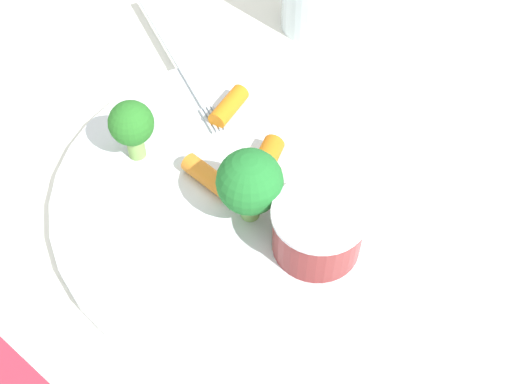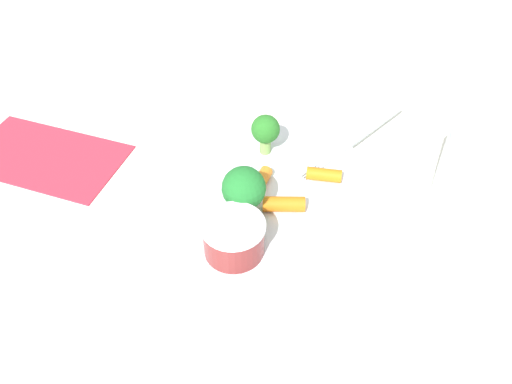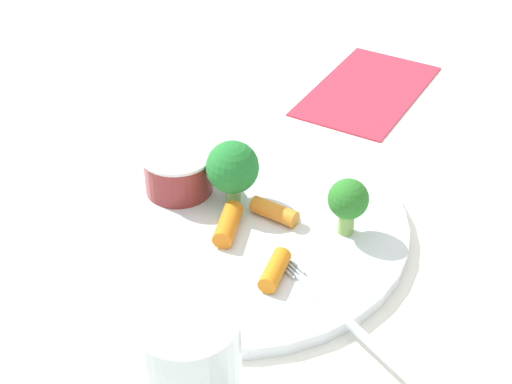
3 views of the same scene
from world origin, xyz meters
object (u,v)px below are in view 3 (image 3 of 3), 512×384
(carrot_stick_2, at_px, (224,224))
(napkin, at_px, (368,90))
(broccoli_floret_0, at_px, (232,168))
(plate, at_px, (236,224))
(fork, at_px, (354,327))
(sauce_cup, at_px, (178,172))
(broccoli_floret_1, at_px, (348,201))
(carrot_stick_0, at_px, (274,211))
(carrot_stick_1, at_px, (275,270))

(carrot_stick_2, height_order, napkin, carrot_stick_2)
(broccoli_floret_0, height_order, carrot_stick_2, broccoli_floret_0)
(plate, xyz_separation_m, carrot_stick_2, (0.02, -0.00, 0.01))
(broccoli_floret_0, xyz_separation_m, fork, (0.12, 0.14, -0.04))
(sauce_cup, xyz_separation_m, broccoli_floret_1, (0.01, 0.16, 0.01))
(broccoli_floret_1, relative_size, fork, 0.32)
(sauce_cup, bearing_deg, carrot_stick_0, 81.35)
(carrot_stick_0, bearing_deg, broccoli_floret_0, -105.76)
(plate, height_order, carrot_stick_1, carrot_stick_1)
(broccoli_floret_0, xyz_separation_m, broccoli_floret_1, (0.01, 0.11, -0.00))
(broccoli_floret_0, relative_size, carrot_stick_1, 1.52)
(carrot_stick_2, bearing_deg, napkin, 167.84)
(fork, height_order, napkin, fork)
(plate, height_order, carrot_stick_0, carrot_stick_0)
(plate, bearing_deg, napkin, 167.68)
(plate, distance_m, sauce_cup, 0.07)
(broccoli_floret_1, relative_size, carrot_stick_1, 1.30)
(plate, bearing_deg, broccoli_floret_0, -155.66)
(broccoli_floret_0, height_order, carrot_stick_0, broccoli_floret_0)
(carrot_stick_0, distance_m, carrot_stick_2, 0.05)
(carrot_stick_2, bearing_deg, broccoli_floret_1, 107.69)
(sauce_cup, bearing_deg, napkin, 154.11)
(carrot_stick_2, distance_m, napkin, 0.31)
(sauce_cup, height_order, carrot_stick_1, sauce_cup)
(plate, distance_m, napkin, 0.29)
(napkin, bearing_deg, plate, -12.32)
(carrot_stick_1, height_order, carrot_stick_2, carrot_stick_2)
(fork, bearing_deg, carrot_stick_1, -116.16)
(carrot_stick_1, relative_size, fork, 0.25)
(carrot_stick_2, height_order, fork, carrot_stick_2)
(plate, bearing_deg, broccoli_floret_1, 97.16)
(plate, bearing_deg, sauce_cup, -111.69)
(carrot_stick_0, bearing_deg, plate, -71.27)
(plate, distance_m, carrot_stick_0, 0.04)
(carrot_stick_2, distance_m, fork, 0.15)
(plate, xyz_separation_m, carrot_stick_1, (0.06, 0.05, 0.01))
(plate, distance_m, carrot_stick_1, 0.08)
(broccoli_floret_1, height_order, carrot_stick_1, broccoli_floret_1)
(broccoli_floret_0, distance_m, napkin, 0.28)
(sauce_cup, relative_size, broccoli_floret_0, 1.06)
(sauce_cup, xyz_separation_m, carrot_stick_0, (0.01, 0.10, -0.01))
(carrot_stick_0, xyz_separation_m, carrot_stick_1, (0.07, 0.02, 0.00))
(napkin, bearing_deg, carrot_stick_2, -12.16)
(sauce_cup, bearing_deg, plate, 68.31)
(carrot_stick_0, xyz_separation_m, fork, (0.11, 0.09, -0.01))
(broccoli_floret_1, bearing_deg, napkin, -173.08)
(broccoli_floret_0, bearing_deg, broccoli_floret_1, 84.19)
(plate, bearing_deg, carrot_stick_1, 41.42)
(plate, bearing_deg, carrot_stick_2, -9.85)
(carrot_stick_1, height_order, fork, carrot_stick_1)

